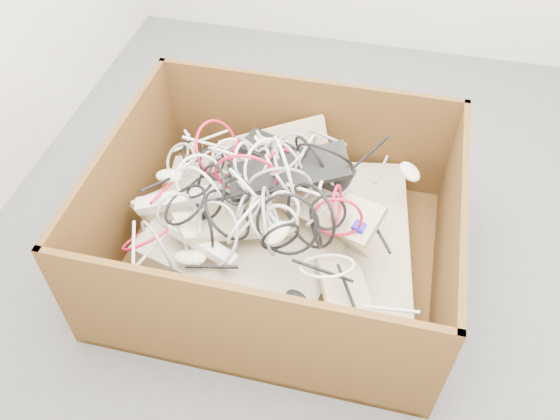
% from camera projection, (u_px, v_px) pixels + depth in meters
% --- Properties ---
extents(ground, '(3.00, 3.00, 0.00)m').
position_uv_depth(ground, '(333.00, 220.00, 2.61)').
color(ground, '#4F4F51').
rests_on(ground, ground).
extents(cardboard_box, '(1.32, 1.10, 0.58)m').
position_uv_depth(cardboard_box, '(274.00, 240.00, 2.36)').
color(cardboard_box, '#3F1F0F').
rests_on(cardboard_box, ground).
extents(keyboard_pile, '(1.14, 1.06, 0.40)m').
position_uv_depth(keyboard_pile, '(276.00, 211.00, 2.27)').
color(keyboard_pile, tan).
rests_on(keyboard_pile, cardboard_box).
extents(mice_scatter, '(1.06, 0.82, 0.21)m').
position_uv_depth(mice_scatter, '(268.00, 210.00, 2.18)').
color(mice_scatter, beige).
rests_on(mice_scatter, keyboard_pile).
extents(power_strip_left, '(0.33, 0.13, 0.13)m').
position_uv_depth(power_strip_left, '(176.00, 200.00, 2.22)').
color(power_strip_left, silver).
rests_on(power_strip_left, keyboard_pile).
extents(power_strip_right, '(0.28, 0.14, 0.09)m').
position_uv_depth(power_strip_right, '(203.00, 244.00, 2.10)').
color(power_strip_right, silver).
rests_on(power_strip_right, keyboard_pile).
extents(vga_plug, '(0.06, 0.05, 0.03)m').
position_uv_depth(vga_plug, '(359.00, 227.00, 2.10)').
color(vga_plug, '#110CBD').
rests_on(vga_plug, keyboard_pile).
extents(cable_tangle, '(1.13, 0.90, 0.55)m').
position_uv_depth(cable_tangle, '(257.00, 190.00, 2.17)').
color(cable_tangle, red).
rests_on(cable_tangle, keyboard_pile).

